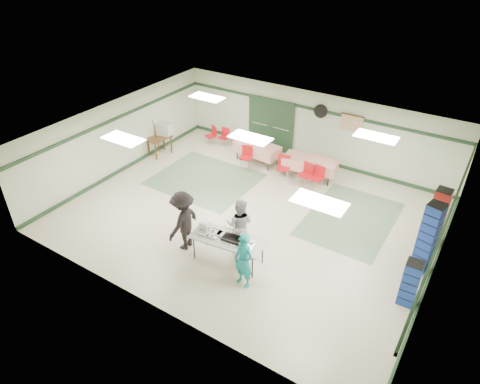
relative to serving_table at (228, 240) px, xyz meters
The scene contains 42 objects.
floor 2.37m from the serving_table, 106.66° to the left, with size 11.00×11.00×0.00m, color #BCB498.
ceiling 3.00m from the serving_table, 106.66° to the left, with size 11.00×11.00×0.00m, color silver.
wall_back 6.72m from the serving_table, 95.55° to the left, with size 11.00×11.00×0.00m, color beige.
wall_front 2.51m from the serving_table, 105.48° to the right, with size 11.00×11.00×0.00m, color beige.
wall_left 6.55m from the serving_table, 160.62° to the left, with size 9.00×9.00×0.00m, color beige.
wall_right 5.35m from the serving_table, 24.02° to the left, with size 9.00×9.00×0.00m, color beige.
trim_back 6.80m from the serving_table, 95.57° to the left, with size 11.00×0.06×0.10m, color #1E3821.
baseboard_back 6.70m from the serving_table, 95.57° to the left, with size 11.00×0.06×0.12m, color #1E3821.
trim_left 6.62m from the serving_table, 160.53° to the left, with size 9.00×0.06×0.10m, color #1E3821.
baseboard_left 6.52m from the serving_table, 160.53° to the left, with size 9.00×0.06×0.12m, color #1E3821.
trim_right 5.45m from the serving_table, 24.16° to the left, with size 9.00×0.06×0.10m, color #1E3821.
baseboard_right 5.33m from the serving_table, 24.16° to the left, with size 9.00×0.06×0.12m, color #1E3821.
green_patch_a 4.52m from the serving_table, 134.86° to the left, with size 3.50×3.00×0.01m, color #63815E.
green_patch_b 4.31m from the serving_table, 59.56° to the left, with size 2.50×3.50×0.01m, color #63815E.
double_door_left 7.20m from the serving_table, 113.33° to the left, with size 0.90×0.06×2.10m, color gray.
double_door_right 6.88m from the serving_table, 106.03° to the left, with size 0.90×0.06×2.10m, color gray.
door_frame 7.01m from the serving_table, 109.85° to the left, with size 2.00×0.03×2.15m, color #1E3821.
wall_fan 6.74m from the serving_table, 93.01° to the left, with size 0.50×0.50×0.10m, color black.
scroll_banner 6.75m from the serving_table, 82.64° to the left, with size 0.80×0.02×0.60m, color #D5B585.
serving_table is the anchor object (origin of this frame).
sheet_tray_right 0.49m from the serving_table, ahead, with size 0.54×0.41×0.02m, color silver.
sheet_tray_mid 0.19m from the serving_table, 119.84° to the left, with size 0.58×0.44×0.02m, color silver.
sheet_tray_left 0.54m from the serving_table, behind, with size 0.56×0.43×0.02m, color silver.
baking_pan 0.15m from the serving_table, ahead, with size 0.52×0.32×0.08m, color black.
foam_box_stack 0.81m from the serving_table, behind, with size 0.22×0.20×0.20m, color white.
volunteer_teal 1.00m from the serving_table, 32.96° to the right, with size 0.57×0.37×1.56m, color teal.
volunteer_grey 0.64m from the serving_table, 92.67° to the left, with size 0.78×0.61×1.61m, color #97979C.
volunteer_dark 1.39m from the serving_table, behind, with size 1.17×0.67×1.81m, color black.
dining_table_a 5.32m from the serving_table, 90.42° to the left, with size 1.98×1.09×0.77m.
dining_table_b 5.77m from the serving_table, 112.82° to the left, with size 1.85×0.98×0.77m.
chair_a 4.76m from the serving_table, 88.84° to the left, with size 0.48×0.48×0.87m.
chair_b 4.82m from the serving_table, 99.52° to the left, with size 0.52×0.52×0.90m.
chair_c 4.78m from the serving_table, 83.84° to the left, with size 0.48×0.48×0.88m.
chair_d 5.31m from the serving_table, 116.38° to the left, with size 0.49×0.49×0.86m.
chair_loose_a 7.08m from the serving_table, 125.02° to the left, with size 0.37×0.37×0.78m.
chair_loose_b 7.20m from the serving_table, 129.06° to the left, with size 0.52×0.52×0.83m.
crate_stack_blue_a 5.15m from the serving_table, 28.83° to the left, with size 0.40×0.40×2.08m, color navy.
crate_stack_red 5.88m from the serving_table, 39.97° to the left, with size 0.40×0.40×1.81m, color maroon.
crate_stack_blue_b 4.63m from the serving_table, 13.37° to the left, with size 0.39×0.39×1.26m, color navy.
printer_table 6.93m from the serving_table, 146.84° to the left, with size 0.76×1.01×0.74m.
office_printer 7.14m from the serving_table, 144.31° to the left, with size 0.53×0.47×0.42m, color #ACACA8.
broom 6.96m from the serving_table, 147.56° to the left, with size 0.03×0.03×1.47m, color brown.
Camera 1 is at (5.72, -9.51, 7.91)m, focal length 32.00 mm.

